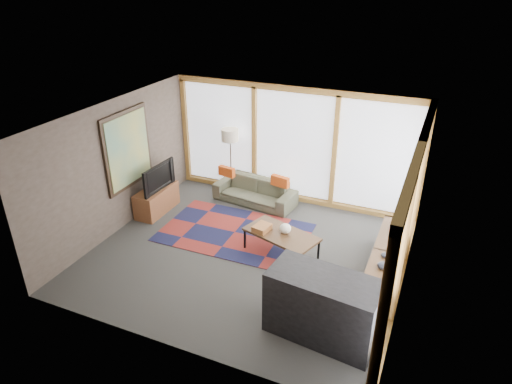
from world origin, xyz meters
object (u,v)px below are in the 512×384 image
at_px(television, 155,177).
at_px(sofa, 255,191).
at_px(bookshelf, 384,266).
at_px(tv_console, 157,200).
at_px(bar_counter, 323,306).
at_px(floor_lamp, 231,162).
at_px(coffee_table, 281,244).

bearing_deg(television, sofa, -52.21).
height_order(bookshelf, tv_console, bookshelf).
distance_m(tv_console, bar_counter, 4.81).
bearing_deg(floor_lamp, bookshelf, -27.78).
height_order(floor_lamp, television, floor_lamp).
relative_size(sofa, coffee_table, 1.38).
bearing_deg(television, floor_lamp, -32.48).
bearing_deg(tv_console, bookshelf, -6.48).
bearing_deg(bookshelf, tv_console, 173.52).
bearing_deg(coffee_table, sofa, 126.55).
bearing_deg(bookshelf, television, 173.53).
bearing_deg(tv_console, television, -7.72).
xyz_separation_m(coffee_table, television, (-3.00, 0.48, 0.61)).
distance_m(bookshelf, tv_console, 4.93).
bearing_deg(tv_console, coffee_table, -9.05).
xyz_separation_m(floor_lamp, television, (-1.04, -1.47, 0.05)).
xyz_separation_m(sofa, tv_console, (-1.77, -1.22, 0.00)).
bearing_deg(coffee_table, bookshelf, -2.25).
height_order(tv_console, bar_counter, bar_counter).
bearing_deg(bar_counter, television, 159.68).
bearing_deg(television, bar_counter, -114.12).
relative_size(television, bar_counter, 0.64).
bearing_deg(coffee_table, tv_console, 170.95).
distance_m(floor_lamp, bookshelf, 4.36).
bearing_deg(bookshelf, bar_counter, -110.87).
bearing_deg(bar_counter, coffee_table, 133.30).
height_order(sofa, television, television).
distance_m(sofa, coffee_table, 2.12).
distance_m(floor_lamp, tv_console, 1.88).
distance_m(television, bar_counter, 4.78).
bearing_deg(tv_console, bar_counter, -26.76).
distance_m(sofa, floor_lamp, 0.91).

